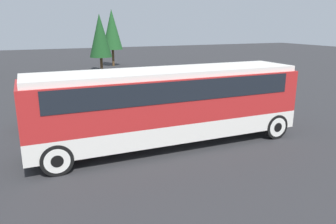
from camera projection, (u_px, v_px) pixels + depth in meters
ground_plane at (168, 145)px, 13.71m from camera, size 120.00×120.00×0.00m
tour_bus at (170, 100)px, 13.25m from camera, size 11.12×2.56×3.17m
parked_car_near at (180, 91)px, 21.45m from camera, size 4.33×1.92×1.29m
parked_car_mid at (114, 95)px, 20.16m from camera, size 4.42×1.98×1.35m
parked_car_far at (72, 110)px, 16.47m from camera, size 4.31×1.98×1.41m
tree_left at (112, 30)px, 38.66m from camera, size 2.37×2.37×6.62m
tree_center at (100, 36)px, 33.83m from camera, size 2.30×2.30×5.97m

